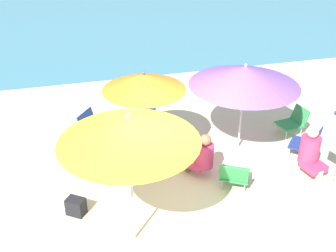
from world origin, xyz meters
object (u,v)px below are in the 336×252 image
(beach_chair_b, at_px, (308,142))
(beach_bag, at_px, (76,206))
(beach_chair_a, at_px, (294,121))
(person_b, at_px, (202,156))
(beach_chair_d, at_px, (235,175))
(person_a, at_px, (311,152))
(umbrella_orange, at_px, (144,82))
(beach_chair_c, at_px, (144,113))
(beach_chair_e, at_px, (94,126))
(umbrella_yellow, at_px, (129,130))
(umbrella_purple, at_px, (245,76))

(beach_chair_b, xyz_separation_m, beach_bag, (-4.54, -0.60, -0.16))
(beach_chair_a, distance_m, person_b, 2.60)
(beach_chair_d, relative_size, person_a, 0.77)
(umbrella_orange, xyz_separation_m, person_a, (2.82, -1.24, -1.16))
(beach_chair_a, xyz_separation_m, beach_bag, (-4.71, -1.46, -0.16))
(umbrella_orange, xyz_separation_m, beach_chair_c, (0.24, 1.32, -1.33))
(beach_chair_e, xyz_separation_m, beach_bag, (-0.53, -2.36, -0.14))
(umbrella_yellow, relative_size, beach_chair_b, 2.86)
(beach_chair_b, xyz_separation_m, beach_chair_e, (-4.01, 1.76, -0.02))
(umbrella_yellow, relative_size, beach_bag, 7.33)
(beach_chair_a, distance_m, beach_chair_b, 0.88)
(beach_chair_b, distance_m, beach_chair_c, 3.51)
(umbrella_purple, height_order, beach_chair_b, umbrella_purple)
(beach_chair_b, bearing_deg, beach_bag, 49.06)
(beach_chair_d, height_order, beach_bag, beach_chair_d)
(umbrella_orange, bearing_deg, beach_chair_b, -12.96)
(beach_chair_d, distance_m, person_b, 0.68)
(umbrella_yellow, distance_m, beach_chair_a, 4.79)
(beach_chair_a, xyz_separation_m, beach_chair_c, (-3.03, 1.17, -0.01))
(beach_chair_a, bearing_deg, beach_chair_e, -21.16)
(beach_chair_a, relative_size, beach_bag, 2.15)
(beach_chair_d, distance_m, beach_bag, 2.74)
(beach_chair_b, bearing_deg, beach_chair_d, 60.62)
(person_b, xyz_separation_m, beach_bag, (-2.31, -0.49, -0.29))
(umbrella_purple, height_order, beach_chair_a, umbrella_purple)
(person_a, relative_size, person_b, 1.08)
(umbrella_yellow, relative_size, person_a, 2.24)
(beach_chair_c, height_order, person_b, person_b)
(umbrella_yellow, distance_m, beach_bag, 2.10)
(umbrella_purple, distance_m, person_a, 1.84)
(umbrella_yellow, bearing_deg, beach_chair_c, 75.72)
(person_a, bearing_deg, beach_chair_b, 140.04)
(beach_chair_e, relative_size, person_b, 0.89)
(beach_chair_e, bearing_deg, beach_chair_c, 48.88)
(beach_bag, bearing_deg, person_a, 0.99)
(beach_chair_a, bearing_deg, person_a, 62.73)
(beach_chair_b, bearing_deg, person_a, 103.27)
(beach_chair_d, bearing_deg, beach_chair_b, -40.91)
(beach_chair_b, height_order, beach_chair_c, beach_chair_b)
(umbrella_yellow, bearing_deg, umbrella_purple, 38.57)
(umbrella_orange, bearing_deg, umbrella_yellow, -106.61)
(beach_chair_c, relative_size, beach_chair_d, 0.89)
(beach_chair_c, xyz_separation_m, beach_chair_e, (-1.15, -0.27, -0.02))
(umbrella_purple, relative_size, person_b, 2.38)
(beach_chair_a, relative_size, beach_chair_d, 0.86)
(beach_chair_b, relative_size, person_a, 0.78)
(person_b, bearing_deg, umbrella_orange, 2.71)
(beach_chair_e, xyz_separation_m, person_a, (3.73, -2.29, 0.18))
(umbrella_purple, bearing_deg, beach_chair_d, -116.24)
(beach_chair_b, height_order, beach_chair_e, beach_chair_b)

